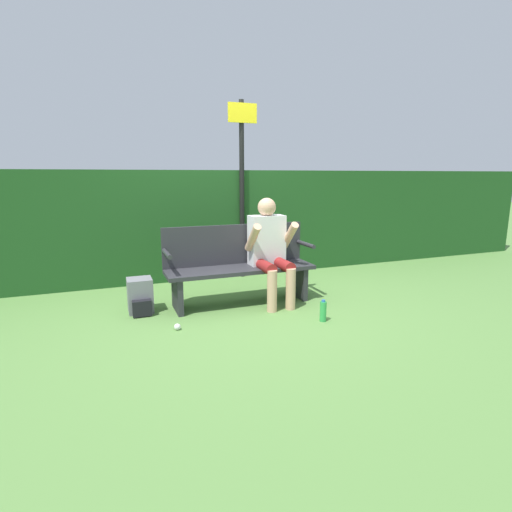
# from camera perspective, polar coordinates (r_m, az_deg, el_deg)

# --- Properties ---
(ground_plane) EXTENTS (40.00, 40.00, 0.00)m
(ground_plane) POSITION_cam_1_polar(r_m,az_deg,el_deg) (4.74, -2.14, -6.77)
(ground_plane) COLOR #5B8942
(hedge_back) EXTENTS (12.00, 0.39, 1.55)m
(hedge_back) POSITION_cam_1_polar(r_m,az_deg,el_deg) (5.93, -6.76, 4.56)
(hedge_back) COLOR #1E4C1E
(hedge_back) RESTS_ON ground
(park_bench) EXTENTS (1.73, 0.46, 0.91)m
(park_bench) POSITION_cam_1_polar(r_m,az_deg,el_deg) (4.68, -2.47, -1.21)
(park_bench) COLOR #2D2D33
(park_bench) RESTS_ON ground
(person_seated) EXTENTS (0.55, 0.60, 1.23)m
(person_seated) POSITION_cam_1_polar(r_m,az_deg,el_deg) (4.65, 1.97, 1.45)
(person_seated) COLOR silver
(person_seated) RESTS_ON ground
(backpack) EXTENTS (0.26, 0.34, 0.38)m
(backpack) POSITION_cam_1_polar(r_m,az_deg,el_deg) (4.57, -16.20, -5.58)
(backpack) COLOR slate
(backpack) RESTS_ON ground
(water_bottle) EXTENTS (0.07, 0.07, 0.23)m
(water_bottle) POSITION_cam_1_polar(r_m,az_deg,el_deg) (4.21, 9.57, -7.78)
(water_bottle) COLOR green
(water_bottle) RESTS_ON ground
(signpost) EXTENTS (0.41, 0.09, 2.50)m
(signpost) POSITION_cam_1_polar(r_m,az_deg,el_deg) (5.79, -2.01, 11.03)
(signpost) COLOR black
(signpost) RESTS_ON ground
(litter_crumple) EXTENTS (0.06, 0.06, 0.06)m
(litter_crumple) POSITION_cam_1_polar(r_m,az_deg,el_deg) (4.03, -11.17, -9.90)
(litter_crumple) COLOR silver
(litter_crumple) RESTS_ON ground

